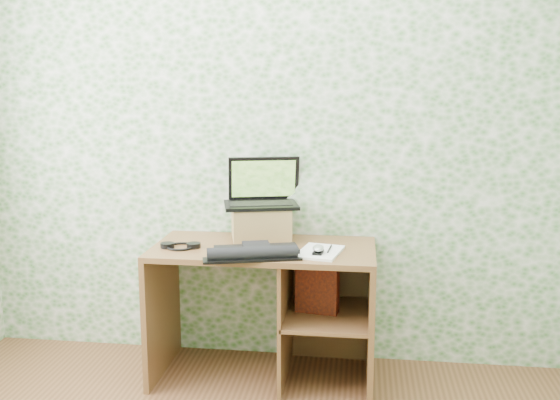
# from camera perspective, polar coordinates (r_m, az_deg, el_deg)

# --- Properties ---
(wall_back) EXTENTS (3.50, 0.00, 3.50)m
(wall_back) POSITION_cam_1_polar(r_m,az_deg,el_deg) (3.59, -0.77, 5.51)
(wall_back) COLOR silver
(wall_back) RESTS_ON ground
(desk) EXTENTS (1.20, 0.60, 0.75)m
(desk) POSITION_cam_1_polar(r_m,az_deg,el_deg) (3.48, -0.12, -8.48)
(desk) COLOR brown
(desk) RESTS_ON floor
(riser) EXTENTS (0.38, 0.34, 0.19)m
(riser) POSITION_cam_1_polar(r_m,az_deg,el_deg) (3.50, -1.75, -2.14)
(riser) COLOR olive
(riser) RESTS_ON desk
(laptop) EXTENTS (0.46, 0.38, 0.27)m
(laptop) POSITION_cam_1_polar(r_m,az_deg,el_deg) (3.52, -1.65, 0.54)
(laptop) COLOR black
(laptop) RESTS_ON riser
(keyboard) EXTENTS (0.50, 0.37, 0.07)m
(keyboard) POSITION_cam_1_polar(r_m,az_deg,el_deg) (3.19, -2.34, -4.77)
(keyboard) COLOR black
(keyboard) RESTS_ON desk
(headphones) EXTENTS (0.22, 0.17, 0.03)m
(headphones) POSITION_cam_1_polar(r_m,az_deg,el_deg) (3.40, -9.08, -4.17)
(headphones) COLOR black
(headphones) RESTS_ON desk
(notepad) EXTENTS (0.26, 0.32, 0.01)m
(notepad) POSITION_cam_1_polar(r_m,az_deg,el_deg) (3.26, 3.66, -4.76)
(notepad) COLOR white
(notepad) RESTS_ON desk
(mouse) EXTENTS (0.07, 0.10, 0.03)m
(mouse) POSITION_cam_1_polar(r_m,az_deg,el_deg) (3.20, 3.51, -4.60)
(mouse) COLOR silver
(mouse) RESTS_ON notepad
(pen) EXTENTS (0.02, 0.14, 0.01)m
(pen) POSITION_cam_1_polar(r_m,az_deg,el_deg) (3.28, 4.55, -4.46)
(pen) COLOR black
(pen) RESTS_ON notepad
(red_box) EXTENTS (0.24, 0.11, 0.28)m
(red_box) POSITION_cam_1_polar(r_m,az_deg,el_deg) (3.42, 3.42, -8.04)
(red_box) COLOR maroon
(red_box) RESTS_ON desk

